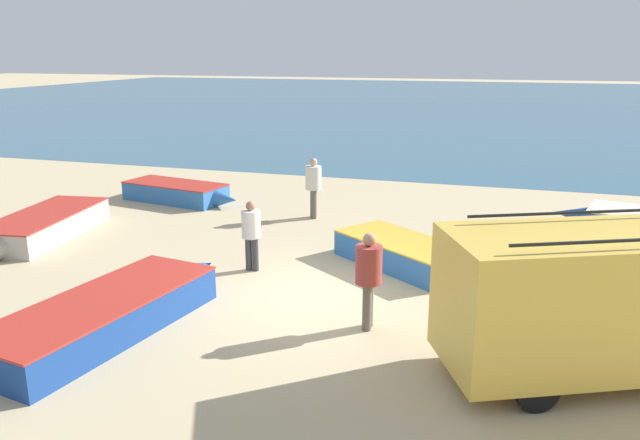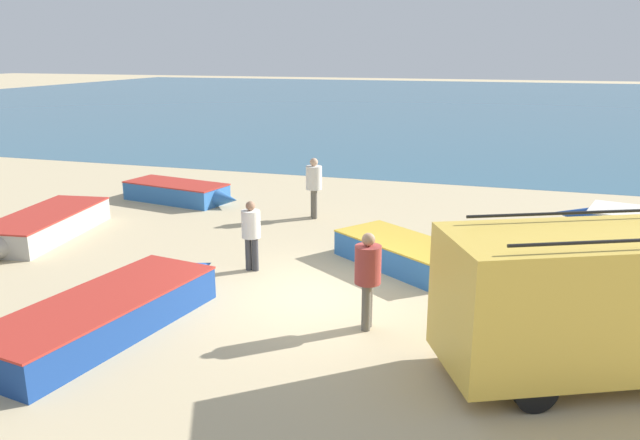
# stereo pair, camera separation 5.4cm
# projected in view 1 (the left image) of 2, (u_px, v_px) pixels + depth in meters

# --- Properties ---
(ground_plane) EXTENTS (200.00, 200.00, 0.00)m
(ground_plane) POSITION_uv_depth(u_px,v_px,m) (315.00, 297.00, 12.81)
(ground_plane) COLOR tan
(sea_water) EXTENTS (120.00, 80.00, 0.01)m
(sea_water) POSITION_uv_depth(u_px,v_px,m) (476.00, 102.00, 60.74)
(sea_water) COLOR #33607A
(sea_water) RESTS_ON ground_plane
(parked_van) EXTENTS (5.71, 4.00, 2.45)m
(parked_van) POSITION_uv_depth(u_px,v_px,m) (621.00, 297.00, 9.48)
(parked_van) COLOR gold
(parked_van) RESTS_ON ground_plane
(fishing_rowboat_0) EXTENTS (2.21, 5.02, 0.65)m
(fishing_rowboat_0) POSITION_uv_depth(u_px,v_px,m) (42.00, 226.00, 16.72)
(fishing_rowboat_0) COLOR #ADA89E
(fishing_rowboat_0) RESTS_ON ground_plane
(fishing_rowboat_1) EXTENTS (4.31, 2.02, 0.62)m
(fishing_rowboat_1) POSITION_uv_depth(u_px,v_px,m) (179.00, 192.00, 20.79)
(fishing_rowboat_1) COLOR #2D66AD
(fishing_rowboat_1) RESTS_ON ground_plane
(fishing_rowboat_2) EXTENTS (3.88, 3.19, 0.62)m
(fishing_rowboat_2) POSITION_uv_depth(u_px,v_px,m) (407.00, 254.00, 14.49)
(fishing_rowboat_2) COLOR #2D66AD
(fishing_rowboat_2) RESTS_ON ground_plane
(fishing_rowboat_3) EXTENTS (2.40, 5.64, 0.66)m
(fishing_rowboat_3) POSITION_uv_depth(u_px,v_px,m) (110.00, 312.00, 11.26)
(fishing_rowboat_3) COLOR navy
(fishing_rowboat_3) RESTS_ON ground_plane
(fisherman_0) EXTENTS (0.43, 0.43, 1.63)m
(fisherman_0) POSITION_uv_depth(u_px,v_px,m) (251.00, 230.00, 14.10)
(fisherman_0) COLOR #38383D
(fisherman_0) RESTS_ON ground_plane
(fisherman_1) EXTENTS (0.48, 0.48, 1.82)m
(fisherman_1) POSITION_uv_depth(u_px,v_px,m) (313.00, 182.00, 18.55)
(fisherman_1) COLOR #5B564C
(fisherman_1) RESTS_ON ground_plane
(fisherman_2) EXTENTS (0.48, 0.48, 1.81)m
(fisherman_2) POSITION_uv_depth(u_px,v_px,m) (369.00, 272.00, 11.10)
(fisherman_2) COLOR #5B564C
(fisherman_2) RESTS_ON ground_plane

